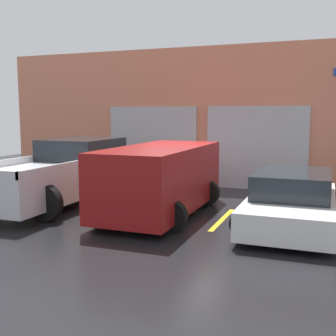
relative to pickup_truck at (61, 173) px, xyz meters
name	(u,v)px	position (x,y,z in m)	size (l,w,h in m)	color
ground_plane	(179,203)	(3.14, 1.05, -0.83)	(28.00, 28.00, 0.00)	black
shophouse_building	(210,118)	(3.14, 4.34, 1.51)	(15.80, 0.68, 4.73)	#D17A5B
pickup_truck	(61,173)	(0.00, 0.00, 0.00)	(2.63, 5.19, 1.74)	silver
sedan_white	(292,201)	(6.28, -0.26, -0.26)	(2.20, 4.26, 1.22)	white
sedan_side	(161,178)	(3.14, -0.29, 0.08)	(2.29, 4.51, 1.69)	maroon
parking_stripe_far_left	(10,200)	(-1.57, -0.29, -0.83)	(0.12, 2.20, 0.01)	gold
parking_stripe_left	(106,209)	(1.57, -0.29, -0.83)	(0.12, 2.20, 0.01)	gold
parking_stripe_centre	(222,219)	(4.71, -0.29, -0.83)	(0.12, 2.20, 0.01)	gold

